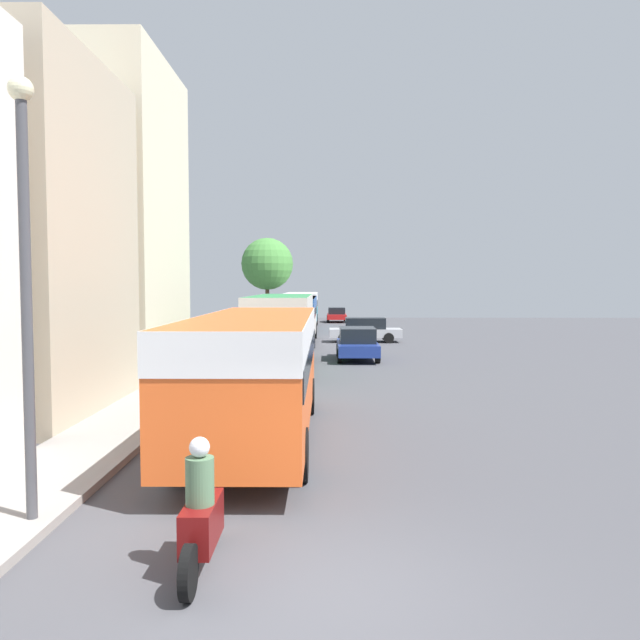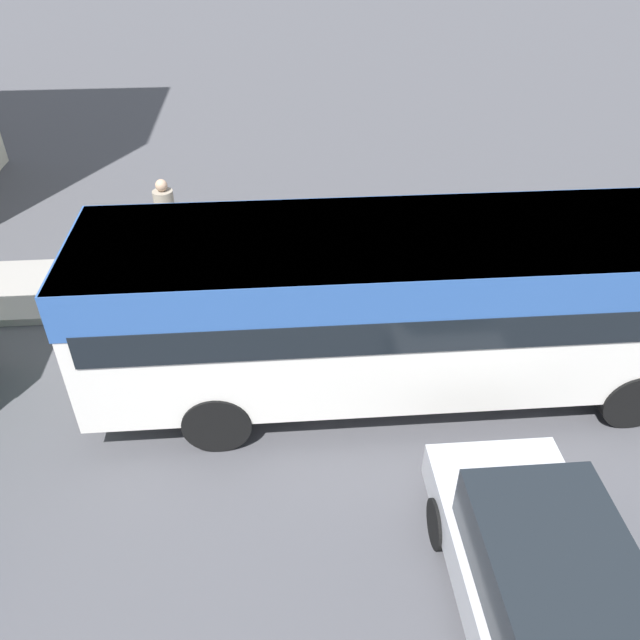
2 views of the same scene
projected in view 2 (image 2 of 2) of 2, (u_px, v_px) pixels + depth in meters
The scene contains 3 objects.
bus_third_in_line at pixel (422, 291), 9.31m from camera, with size 2.55×10.07×2.82m.
car_crossing at pixel (552, 605), 6.46m from camera, with size 4.48×1.80×1.53m.
pedestrian_near_curb at pixel (167, 221), 12.73m from camera, with size 0.41×0.41×1.86m.
Camera 2 is at (5.78, 29.14, 6.99)m, focal length 35.00 mm.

